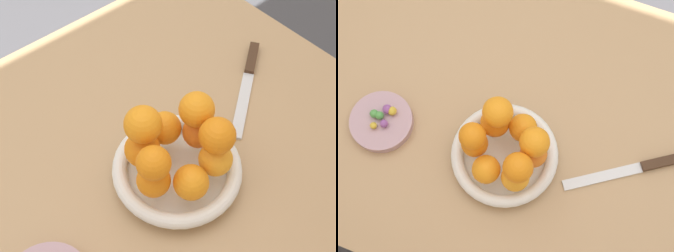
% 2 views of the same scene
% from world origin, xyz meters
% --- Properties ---
extents(ground_plane, '(6.00, 6.00, 0.00)m').
position_xyz_m(ground_plane, '(0.00, 0.00, 0.00)').
color(ground_plane, '#4C4C51').
extents(dining_table, '(1.10, 0.76, 0.74)m').
position_xyz_m(dining_table, '(0.00, 0.00, 0.65)').
color(dining_table, tan).
rests_on(dining_table, ground_plane).
extents(fruit_bowl, '(0.22, 0.22, 0.04)m').
position_xyz_m(fruit_bowl, '(-0.09, 0.09, 0.76)').
color(fruit_bowl, white).
rests_on(fruit_bowl, dining_table).
extents(candy_dish, '(0.13, 0.13, 0.02)m').
position_xyz_m(candy_dish, '(0.18, 0.11, 0.75)').
color(candy_dish, '#B28C99').
rests_on(candy_dish, dining_table).
extents(orange_0, '(0.06, 0.06, 0.06)m').
position_xyz_m(orange_0, '(-0.05, 0.05, 0.81)').
color(orange_0, orange).
rests_on(orange_0, fruit_bowl).
extents(orange_1, '(0.06, 0.06, 0.06)m').
position_xyz_m(orange_1, '(-0.03, 0.10, 0.81)').
color(orange_1, orange).
rests_on(orange_1, fruit_bowl).
extents(orange_2, '(0.06, 0.06, 0.06)m').
position_xyz_m(orange_2, '(-0.07, 0.14, 0.81)').
color(orange_2, orange).
rests_on(orange_2, fruit_bowl).
extents(orange_3, '(0.06, 0.06, 0.06)m').
position_xyz_m(orange_3, '(-0.13, 0.14, 0.81)').
color(orange_3, orange).
rests_on(orange_3, fruit_bowl).
extents(orange_4, '(0.06, 0.06, 0.06)m').
position_xyz_m(orange_4, '(-0.15, 0.08, 0.81)').
color(orange_4, orange).
rests_on(orange_4, fruit_bowl).
extents(orange_5, '(0.06, 0.06, 0.06)m').
position_xyz_m(orange_5, '(-0.11, 0.04, 0.81)').
color(orange_5, orange).
rests_on(orange_5, fruit_bowl).
extents(orange_6, '(0.06, 0.06, 0.06)m').
position_xyz_m(orange_6, '(-0.14, 0.13, 0.87)').
color(orange_6, orange).
rests_on(orange_6, orange_3).
extents(orange_7, '(0.06, 0.06, 0.06)m').
position_xyz_m(orange_7, '(-0.06, 0.04, 0.87)').
color(orange_7, orange).
rests_on(orange_7, orange_0).
extents(orange_8, '(0.06, 0.06, 0.06)m').
position_xyz_m(orange_8, '(-0.15, 0.07, 0.87)').
color(orange_8, orange).
rests_on(orange_8, orange_4).
extents(orange_9, '(0.05, 0.05, 0.05)m').
position_xyz_m(orange_9, '(-0.03, 0.10, 0.86)').
color(orange_9, orange).
rests_on(orange_9, orange_1).
extents(candy_ball_0, '(0.02, 0.02, 0.02)m').
position_xyz_m(candy_ball_0, '(0.19, 0.11, 0.77)').
color(candy_ball_0, '#4C9947').
rests_on(candy_ball_0, candy_dish).
extents(candy_ball_1, '(0.02, 0.02, 0.02)m').
position_xyz_m(candy_ball_1, '(0.19, 0.13, 0.77)').
color(candy_ball_1, gold).
rests_on(candy_ball_1, candy_dish).
extents(candy_ball_2, '(0.02, 0.02, 0.02)m').
position_xyz_m(candy_ball_2, '(0.16, 0.09, 0.77)').
color(candy_ball_2, gold).
rests_on(candy_ball_2, candy_dish).
extents(candy_ball_3, '(0.02, 0.02, 0.02)m').
position_xyz_m(candy_ball_3, '(0.17, 0.12, 0.77)').
color(candy_ball_3, '#8C4C99').
rests_on(candy_ball_3, candy_dish).
extents(candy_ball_4, '(0.02, 0.02, 0.02)m').
position_xyz_m(candy_ball_4, '(0.20, 0.11, 0.77)').
color(candy_ball_4, '#4C9947').
rests_on(candy_ball_4, candy_dish).
extents(candy_ball_5, '(0.02, 0.02, 0.02)m').
position_xyz_m(candy_ball_5, '(0.18, 0.09, 0.77)').
color(candy_ball_5, '#8C4C99').
rests_on(candy_ball_5, candy_dish).
extents(knife, '(0.23, 0.16, 0.01)m').
position_xyz_m(knife, '(-0.35, 0.02, 0.75)').
color(knife, '#3F2819').
rests_on(knife, dining_table).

